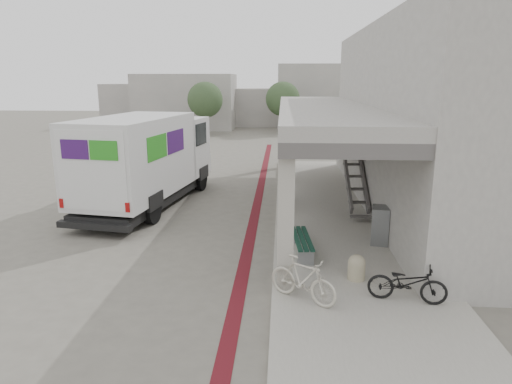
# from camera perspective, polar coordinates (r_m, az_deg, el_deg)

# --- Properties ---
(ground) EXTENTS (120.00, 120.00, 0.00)m
(ground) POSITION_cam_1_polar(r_m,az_deg,el_deg) (14.64, -4.76, -6.07)
(ground) COLOR #605B52
(ground) RESTS_ON ground
(bike_lane_stripe) EXTENTS (0.35, 40.00, 0.01)m
(bike_lane_stripe) POSITION_cam_1_polar(r_m,az_deg,el_deg) (16.42, -0.33, -3.76)
(bike_lane_stripe) COLOR #551118
(bike_lane_stripe) RESTS_ON ground
(sidewalk) EXTENTS (4.40, 28.00, 0.12)m
(sidewalk) POSITION_cam_1_polar(r_m,az_deg,el_deg) (14.62, 11.05, -6.06)
(sidewalk) COLOR gray
(sidewalk) RESTS_ON ground
(transit_building) EXTENTS (7.60, 17.00, 7.00)m
(transit_building) POSITION_cam_1_polar(r_m,az_deg,el_deg) (18.82, 18.38, 8.37)
(transit_building) COLOR gray
(transit_building) RESTS_ON ground
(distant_backdrop) EXTENTS (28.00, 10.00, 6.50)m
(distant_backdrop) POSITION_cam_1_polar(r_m,az_deg,el_deg) (49.79, -2.34, 11.27)
(distant_backdrop) COLOR gray
(distant_backdrop) RESTS_ON ground
(tree_left) EXTENTS (3.20, 3.20, 4.80)m
(tree_left) POSITION_cam_1_polar(r_m,az_deg,el_deg) (42.24, -6.37, 11.38)
(tree_left) COLOR #38281C
(tree_left) RESTS_ON ground
(tree_mid) EXTENTS (3.20, 3.20, 4.80)m
(tree_mid) POSITION_cam_1_polar(r_m,az_deg,el_deg) (43.65, 3.36, 11.52)
(tree_mid) COLOR #38281C
(tree_mid) RESTS_ON ground
(tree_right) EXTENTS (3.20, 3.20, 4.80)m
(tree_right) POSITION_cam_1_polar(r_m,az_deg,el_deg) (43.40, 14.19, 11.11)
(tree_right) COLOR #38281C
(tree_right) RESTS_ON ground
(fedex_truck) EXTENTS (3.91, 8.83, 3.64)m
(fedex_truck) POSITION_cam_1_polar(r_m,az_deg,el_deg) (18.73, -13.43, 4.15)
(fedex_truck) COLOR black
(fedex_truck) RESTS_ON ground
(bench) EXTENTS (0.61, 2.09, 0.48)m
(bench) POSITION_cam_1_polar(r_m,az_deg,el_deg) (13.18, 5.77, -6.22)
(bench) COLOR gray
(bench) RESTS_ON sidewalk
(bollard_near) EXTENTS (0.43, 0.43, 0.65)m
(bollard_near) POSITION_cam_1_polar(r_m,az_deg,el_deg) (11.78, 12.46, -9.14)
(bollard_near) COLOR tan
(bollard_near) RESTS_ON sidewalk
(bollard_far) EXTENTS (0.44, 0.44, 0.65)m
(bollard_far) POSITION_cam_1_polar(r_m,az_deg,el_deg) (17.31, 3.53, -1.32)
(bollard_far) COLOR gray
(bollard_far) RESTS_ON sidewalk
(utility_cabinet) EXTENTS (0.64, 0.77, 1.14)m
(utility_cabinet) POSITION_cam_1_polar(r_m,az_deg,el_deg) (14.35, 15.27, -4.02)
(utility_cabinet) COLOR slate
(utility_cabinet) RESTS_ON sidewalk
(bicycle_black) EXTENTS (1.81, 0.94, 0.90)m
(bicycle_black) POSITION_cam_1_polar(r_m,az_deg,el_deg) (10.91, 18.38, -10.72)
(bicycle_black) COLOR black
(bicycle_black) RESTS_ON sidewalk
(bicycle_cream) EXTENTS (1.70, 1.40, 1.04)m
(bicycle_cream) POSITION_cam_1_polar(r_m,az_deg,el_deg) (10.44, 5.88, -10.78)
(bicycle_cream) COLOR #BAB5A4
(bicycle_cream) RESTS_ON sidewalk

